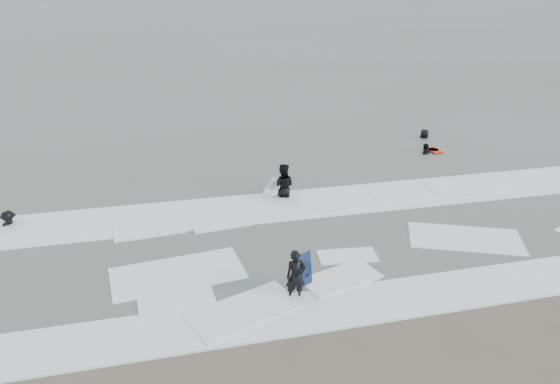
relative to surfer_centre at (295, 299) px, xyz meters
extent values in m
plane|color=brown|center=(0.66, -0.09, 0.00)|extent=(320.00, 320.00, 0.00)
plane|color=#47544C|center=(0.66, 79.91, 0.06)|extent=(320.00, 320.00, 0.00)
imported|color=black|center=(0.00, 0.00, 0.00)|extent=(0.56, 0.37, 1.53)
imported|color=black|center=(1.21, 6.86, 0.00)|extent=(1.13, 1.00, 1.94)
imported|color=black|center=(-8.77, 6.46, 0.00)|extent=(1.04, 1.07, 1.47)
imported|color=black|center=(9.03, 10.24, 0.00)|extent=(1.02, 0.97, 1.69)
imported|color=black|center=(10.06, 12.44, 0.00)|extent=(0.96, 0.91, 1.66)
cube|color=white|center=(0.66, -0.69, 0.03)|extent=(30.03, 2.32, 0.07)
cube|color=white|center=(0.66, 5.91, 0.04)|extent=(30.00, 2.60, 0.09)
camera|label=1|loc=(-3.22, -12.33, 8.85)|focal=35.00mm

